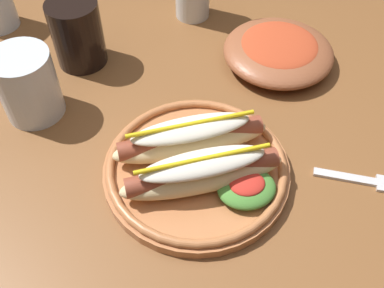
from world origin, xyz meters
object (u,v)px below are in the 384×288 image
at_px(hot_dog_plate, 199,164).
at_px(soda_cup, 77,33).
at_px(side_bowl, 278,50).
at_px(fork, 366,181).
at_px(extra_cup, 28,85).

xyz_separation_m(hot_dog_plate, soda_cup, (-0.14, 0.28, 0.03)).
relative_size(hot_dog_plate, side_bowl, 1.37).
distance_m(hot_dog_plate, fork, 0.23).
xyz_separation_m(fork, side_bowl, (-0.04, 0.27, 0.02)).
xyz_separation_m(hot_dog_plate, extra_cup, (-0.22, 0.17, 0.03)).
distance_m(fork, extra_cup, 0.50).
distance_m(fork, side_bowl, 0.27).
height_order(hot_dog_plate, extra_cup, extra_cup).
height_order(fork, extra_cup, extra_cup).
height_order(fork, side_bowl, side_bowl).
distance_m(hot_dog_plate, soda_cup, 0.32).
relative_size(soda_cup, side_bowl, 0.60).
xyz_separation_m(soda_cup, side_bowl, (0.33, -0.07, -0.03)).
xyz_separation_m(hot_dog_plate, side_bowl, (0.18, 0.21, -0.00)).
distance_m(hot_dog_plate, side_bowl, 0.28).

